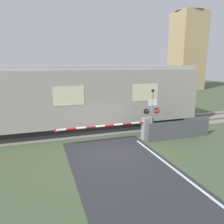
% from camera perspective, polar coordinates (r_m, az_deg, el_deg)
% --- Properties ---
extents(ground_plane, '(80.00, 80.00, 0.00)m').
position_cam_1_polar(ground_plane, '(11.16, -0.26, -10.43)').
color(ground_plane, '#475638').
extents(track_bed, '(36.00, 3.20, 0.13)m').
position_cam_1_polar(track_bed, '(14.95, -5.32, -4.37)').
color(track_bed, gray).
rests_on(track_bed, ground_plane).
extents(train, '(17.66, 2.96, 4.24)m').
position_cam_1_polar(train, '(14.20, -11.94, 3.38)').
color(train, black).
rests_on(train, ground_plane).
extents(crossing_barrier, '(5.59, 0.44, 1.30)m').
position_cam_1_polar(crossing_barrier, '(12.76, 7.58, -4.16)').
color(crossing_barrier, gray).
rests_on(crossing_barrier, ground_plane).
extents(signal_post, '(0.95, 0.26, 2.99)m').
position_cam_1_polar(signal_post, '(12.46, 10.44, 0.07)').
color(signal_post, gray).
rests_on(signal_post, ground_plane).
extents(distant_building, '(5.15, 5.15, 13.64)m').
position_cam_1_polar(distant_building, '(41.25, 19.03, 15.38)').
color(distant_building, tan).
rests_on(distant_building, ground_plane).
extents(roadside_fence, '(4.13, 0.06, 1.10)m').
position_cam_1_polar(roadside_fence, '(13.48, 17.29, -4.45)').
color(roadside_fence, '#4C4C51').
rests_on(roadside_fence, ground_plane).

